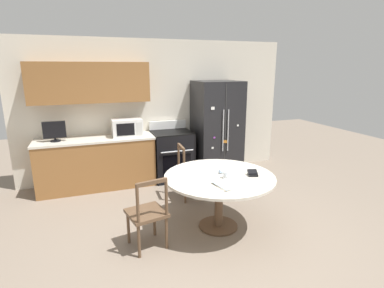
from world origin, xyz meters
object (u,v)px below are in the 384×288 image
at_px(countertop_tv, 54,131).
at_px(candle_glass, 226,175).
at_px(refrigerator, 217,129).
at_px(dining_chair_far, 191,173).
at_px(oven_range, 172,155).
at_px(microwave, 127,127).
at_px(dining_chair_left, 147,214).
at_px(wallet, 253,173).

bearing_deg(countertop_tv, candle_glass, -44.66).
height_order(refrigerator, dining_chair_far, refrigerator).
height_order(oven_range, countertop_tv, countertop_tv).
xyz_separation_m(microwave, dining_chair_left, (-0.09, -2.15, -0.62)).
distance_m(countertop_tv, dining_chair_left, 2.47).
relative_size(refrigerator, candle_glass, 21.84).
bearing_deg(dining_chair_far, dining_chair_left, -36.38).
relative_size(dining_chair_left, candle_glass, 10.68).
xyz_separation_m(refrigerator, wallet, (-0.42, -2.06, -0.16)).
bearing_deg(dining_chair_left, oven_range, 55.26).
bearing_deg(oven_range, dining_chair_far, -88.05).
bearing_deg(microwave, dining_chair_left, -92.46).
bearing_deg(wallet, oven_range, 102.69).
bearing_deg(countertop_tv, wallet, -40.55).
relative_size(candle_glass, wallet, 0.54).
distance_m(refrigerator, candle_glass, 2.18).
bearing_deg(candle_glass, oven_range, 93.08).
height_order(refrigerator, oven_range, refrigerator).
relative_size(microwave, candle_glass, 6.18).
height_order(refrigerator, microwave, refrigerator).
xyz_separation_m(refrigerator, candle_glass, (-0.78, -2.03, -0.15)).
height_order(microwave, dining_chair_far, microwave).
relative_size(refrigerator, countertop_tv, 5.22).
height_order(refrigerator, dining_chair_left, refrigerator).
distance_m(candle_glass, wallet, 0.37).
height_order(microwave, candle_glass, microwave).
distance_m(dining_chair_left, dining_chair_far, 1.48).
bearing_deg(oven_range, dining_chair_left, -113.17).
height_order(dining_chair_far, candle_glass, dining_chair_far).
relative_size(dining_chair_left, wallet, 5.78).
distance_m(oven_range, countertop_tv, 2.09).
xyz_separation_m(countertop_tv, dining_chair_left, (1.09, -2.12, -0.65)).
xyz_separation_m(dining_chair_left, candle_glass, (1.02, 0.04, 0.34)).
bearing_deg(candle_glass, countertop_tv, 135.34).
xyz_separation_m(refrigerator, dining_chair_far, (-0.86, -0.92, -0.49)).
bearing_deg(refrigerator, dining_chair_left, -131.16).
distance_m(countertop_tv, candle_glass, 2.99).
height_order(refrigerator, countertop_tv, refrigerator).
xyz_separation_m(dining_chair_far, wallet, (0.44, -1.14, 0.33)).
xyz_separation_m(dining_chair_far, candle_glass, (0.08, -1.11, 0.34)).
bearing_deg(dining_chair_left, dining_chair_far, 38.84).
bearing_deg(dining_chair_far, candle_glass, 7.30).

